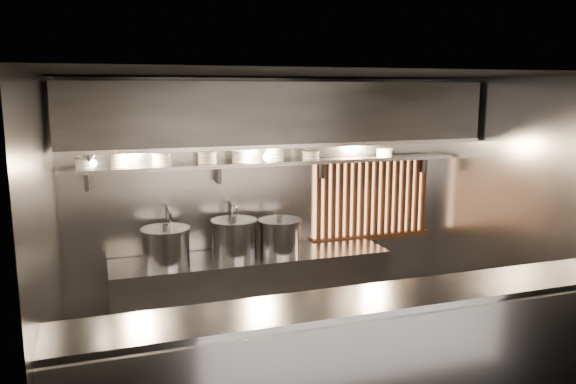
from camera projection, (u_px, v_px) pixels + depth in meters
floor at (315, 377)px, 5.30m from camera, size 4.50×4.50×0.00m
ceiling at (318, 74)px, 4.80m from camera, size 4.50×4.50×0.00m
wall_back at (268, 202)px, 6.44m from camera, size 4.50×0.00×4.50m
wall_left at (46, 257)px, 4.33m from camera, size 0.00×3.00×3.00m
wall_right at (520, 215)px, 5.76m from camera, size 0.00×3.00×3.00m
serving_counter at (362, 368)px, 4.30m from camera, size 4.50×0.56×1.13m
cooking_bench at (253, 295)px, 6.17m from camera, size 3.00×0.70×0.90m
bowl_shelf at (273, 163)px, 6.19m from camera, size 4.40×0.34×0.04m
exhaust_hood at (279, 114)px, 5.89m from camera, size 4.40×0.81×0.65m
wood_screen at (372, 198)px, 6.81m from camera, size 1.56×0.09×1.04m
faucet_left at (169, 220)px, 5.97m from camera, size 0.04×0.30×0.50m
faucet_right at (233, 215)px, 6.19m from camera, size 0.04×0.30×0.50m
heat_lamp at (90, 157)px, 5.12m from camera, size 0.25×0.35×0.20m
pendant_bulb at (267, 157)px, 6.03m from camera, size 0.09×0.09×0.19m
stock_pot_left at (166, 246)px, 5.77m from camera, size 0.61×0.61×0.42m
stock_pot_mid at (234, 238)px, 6.04m from camera, size 0.58×0.58×0.44m
stock_pot_right at (280, 236)px, 6.15m from camera, size 0.50×0.50×0.42m
bowl_stack_0 at (85, 164)px, 5.56m from camera, size 0.20×0.20×0.09m
bowl_stack_1 at (120, 159)px, 5.66m from camera, size 0.20×0.20×0.17m
bowl_stack_2 at (162, 159)px, 5.80m from camera, size 0.22×0.22×0.13m
bowl_stack_3 at (207, 157)px, 5.94m from camera, size 0.21×0.21×0.13m
bowl_stack_4 at (241, 156)px, 6.06m from camera, size 0.23×0.23×0.13m
bowl_stack_5 at (275, 153)px, 6.18m from camera, size 0.21×0.21×0.17m
bowl_stack_6 at (311, 155)px, 6.32m from camera, size 0.20×0.20×0.09m
bowl_stack_7 at (384, 152)px, 6.61m from camera, size 0.20×0.20×0.09m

